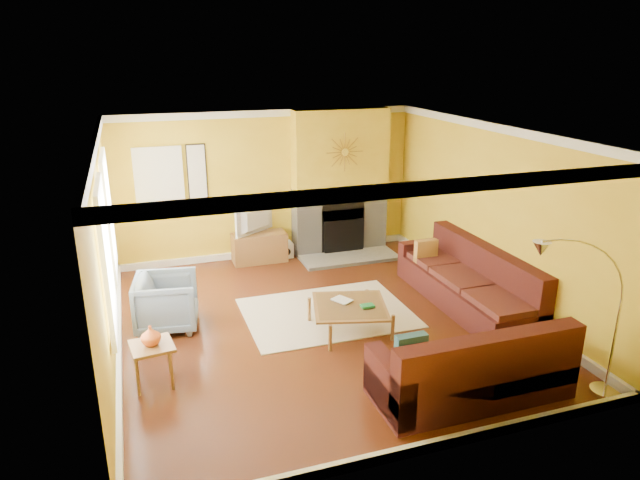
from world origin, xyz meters
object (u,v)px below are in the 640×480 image
object	(u,v)px
armchair	(167,302)
sectional_sofa	(428,301)
coffee_table	(350,318)
arc_lamp	(579,323)
media_console	(259,247)
side_table	(154,364)

from	to	relation	value
armchair	sectional_sofa	bearing A→B (deg)	-101.32
armchair	coffee_table	bearing A→B (deg)	-102.07
coffee_table	armchair	distance (m)	2.55
coffee_table	arc_lamp	world-z (taller)	arc_lamp
coffee_table	media_console	size ratio (longest dim) A/B	1.01
sectional_sofa	side_table	world-z (taller)	sectional_sofa
side_table	armchair	bearing A→B (deg)	79.46
coffee_table	side_table	xyz separation A→B (m)	(-2.64, -0.52, 0.06)
side_table	coffee_table	bearing A→B (deg)	11.21
armchair	side_table	bearing A→B (deg)	178.28
coffee_table	side_table	size ratio (longest dim) A/B	1.92
arc_lamp	coffee_table	bearing A→B (deg)	125.06
side_table	arc_lamp	distance (m)	4.73
sectional_sofa	coffee_table	xyz separation A→B (m)	(-1.02, 0.34, -0.26)
side_table	arc_lamp	xyz separation A→B (m)	(4.30, -1.84, 0.71)
armchair	arc_lamp	distance (m)	5.22
media_console	armchair	bearing A→B (deg)	-129.82
coffee_table	arc_lamp	size ratio (longest dim) A/B	0.51
coffee_table	media_console	bearing A→B (deg)	100.52
armchair	side_table	world-z (taller)	armchair
side_table	media_console	bearing A→B (deg)	60.05
armchair	side_table	size ratio (longest dim) A/B	1.63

